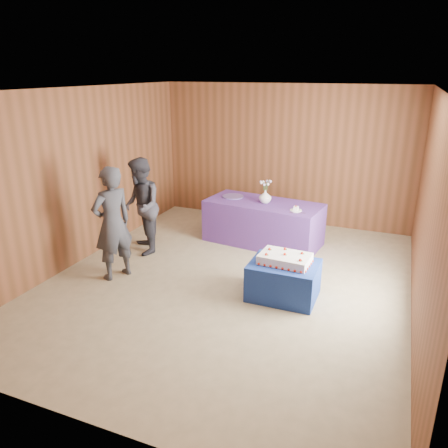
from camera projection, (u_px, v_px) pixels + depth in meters
The scene contains 13 objects.
ground at pixel (228, 281), 6.41m from camera, with size 6.00×6.00×0.00m, color tan.
room_shell at pixel (228, 160), 5.81m from camera, with size 5.04×6.04×2.72m.
cake_table at pixel (283, 280), 5.90m from camera, with size 0.90×0.70×0.50m, color navy.
serving_table at pixel (263, 223), 7.73m from camera, with size 2.00×0.90×0.75m, color #592D7E.
sheet_cake at pixel (285, 259), 5.81m from camera, with size 0.72×0.51×0.16m.
vase at pixel (265, 197), 7.55m from camera, with size 0.22×0.22×0.23m, color silver.
flower_spray at pixel (266, 182), 7.46m from camera, with size 0.22×0.22×0.16m.
platter at pixel (233, 197), 7.92m from camera, with size 0.38×0.38×0.02m, color #5C4891.
plate at pixel (296, 210), 7.16m from camera, with size 0.20×0.20×0.01m, color white.
cake_slice at pixel (296, 208), 7.15m from camera, with size 0.08×0.07×0.09m.
knife at pixel (298, 213), 7.04m from camera, with size 0.26×0.02×0.00m, color #B6B7BB.
guest_left at pixel (112, 224), 6.29m from camera, with size 0.61×0.40×1.68m, color #34353D.
guest_right at pixel (141, 207), 7.18m from camera, with size 0.78×0.61×1.61m, color #32313B.
Camera 1 is at (2.11, -5.36, 2.94)m, focal length 35.00 mm.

